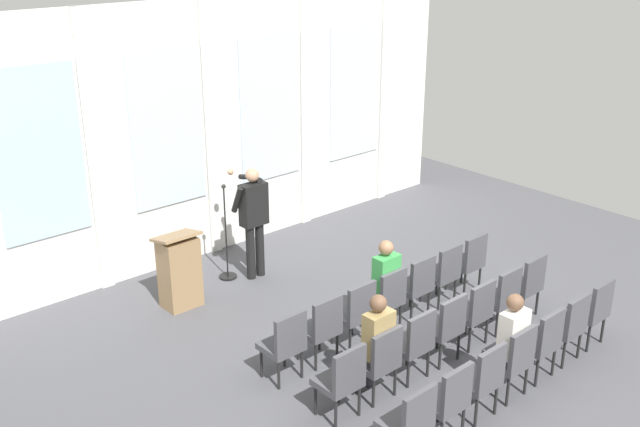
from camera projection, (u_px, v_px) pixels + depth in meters
ground_plane at (453, 367)px, 9.38m from camera, size 13.04×13.04×0.00m
rear_partition at (222, 127)px, 12.12m from camera, size 10.00×0.14×4.17m
speaker at (253, 215)px, 11.40m from camera, size 0.50×0.69×1.79m
mic_stand at (227, 258)px, 11.61m from camera, size 0.28×0.28×1.55m
lectern at (179, 271)px, 10.68m from camera, size 0.60×0.48×1.16m
chair_r0_c0 at (285, 342)px, 8.92m from camera, size 0.46×0.44×0.94m
chair_r0_c1 at (322, 326)px, 9.28m from camera, size 0.46×0.44×0.94m
chair_r0_c2 at (356, 310)px, 9.64m from camera, size 0.46×0.44×0.94m
chair_r0_c3 at (387, 296)px, 10.00m from camera, size 0.46×0.44×0.94m
audience_r0_c3 at (383, 281)px, 9.99m from camera, size 0.36×0.39×1.33m
chair_r0_c4 at (416, 283)px, 10.37m from camera, size 0.46×0.44×0.94m
chair_r0_c5 at (443, 271)px, 10.73m from camera, size 0.46×0.44×0.94m
chair_r0_c6 at (469, 259)px, 11.09m from camera, size 0.46×0.44×0.94m
chair_r1_c0 at (342, 378)px, 8.22m from camera, size 0.46×0.44×0.94m
chair_r1_c1 at (379, 359)px, 8.58m from camera, size 0.46×0.44×0.94m
audience_r1_c1 at (375, 340)px, 8.56m from camera, size 0.36×0.39×1.34m
chair_r1_c2 at (414, 341)px, 8.94m from camera, size 0.46×0.44×0.94m
chair_r1_c3 at (445, 325)px, 9.30m from camera, size 0.46×0.44×0.94m
chair_r1_c4 at (474, 309)px, 9.67m from camera, size 0.46×0.44×0.94m
chair_r1_c5 at (501, 295)px, 10.03m from camera, size 0.46×0.44×0.94m
chair_r1_c6 at (527, 282)px, 10.39m from camera, size 0.46×0.44×0.94m
chair_r2_c0 at (410, 420)px, 7.52m from camera, size 0.46×0.44×0.94m
chair_r2_c1 at (448, 398)px, 7.88m from camera, size 0.46×0.44×0.94m
chair_r2_c2 at (482, 377)px, 8.24m from camera, size 0.46×0.44×0.94m
chair_r2_c3 at (513, 357)px, 8.60m from camera, size 0.46×0.44×0.94m
audience_r2_c3 at (509, 339)px, 8.58m from camera, size 0.36×0.39×1.33m
chair_r2_c4 at (542, 340)px, 8.96m from camera, size 0.46×0.44×0.94m
chair_r2_c5 at (568, 323)px, 9.33m from camera, size 0.46×0.44×0.94m
chair_r2_c6 at (593, 308)px, 9.69m from camera, size 0.46×0.44×0.94m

